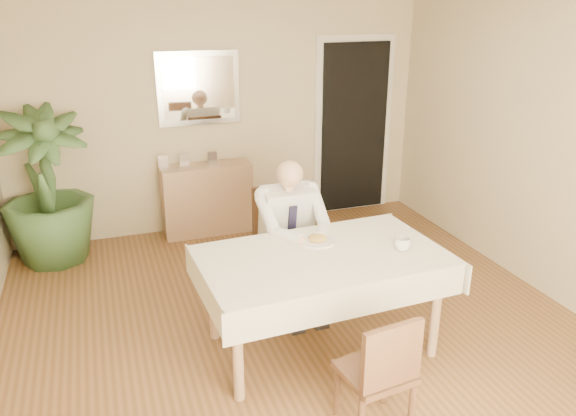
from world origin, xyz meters
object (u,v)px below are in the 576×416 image
object	(u,v)px
seated_man	(294,231)
sideboard	(207,199)
chair_far	(282,235)
dining_table	(322,265)
chair_near	(381,371)
coffee_mug	(402,244)
potted_palm	(46,187)

from	to	relation	value
seated_man	sideboard	distance (m)	1.89
seated_man	chair_far	bearing A→B (deg)	90.00
dining_table	chair_near	size ratio (longest dim) A/B	2.20
coffee_mug	potted_palm	distance (m)	3.40
dining_table	chair_far	distance (m)	0.90
seated_man	coffee_mug	distance (m)	0.91
seated_man	sideboard	bearing A→B (deg)	100.48
chair_near	sideboard	size ratio (longest dim) A/B	0.84
coffee_mug	potted_palm	world-z (taller)	potted_palm
chair_far	seated_man	xyz separation A→B (m)	(0.00, -0.29, 0.16)
chair_near	potted_palm	xyz separation A→B (m)	(-1.88, 3.17, 0.31)
sideboard	chair_far	bearing A→B (deg)	-77.96
potted_palm	dining_table	bearing A→B (deg)	-49.46
chair_far	sideboard	distance (m)	1.58
dining_table	sideboard	bearing A→B (deg)	95.14
potted_palm	coffee_mug	bearing A→B (deg)	-43.63
coffee_mug	potted_palm	bearing A→B (deg)	136.37
dining_table	sideboard	distance (m)	2.46
dining_table	seated_man	world-z (taller)	seated_man
dining_table	chair_far	world-z (taller)	chair_far
dining_table	coffee_mug	size ratio (longest dim) A/B	15.05
seated_man	potted_palm	xyz separation A→B (m)	(-1.90, 1.63, 0.06)
chair_near	coffee_mug	bearing A→B (deg)	47.94
chair_near	sideboard	world-z (taller)	chair_near
chair_near	coffee_mug	size ratio (longest dim) A/B	6.85
dining_table	seated_man	size ratio (longest dim) A/B	1.42
chair_far	seated_man	size ratio (longest dim) A/B	0.76
dining_table	chair_near	bearing A→B (deg)	-94.09
dining_table	chair_far	size ratio (longest dim) A/B	1.86
chair_far	potted_palm	xyz separation A→B (m)	(-1.90, 1.34, 0.22)
potted_palm	chair_far	bearing A→B (deg)	-35.15
seated_man	dining_table	bearing A→B (deg)	-90.00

